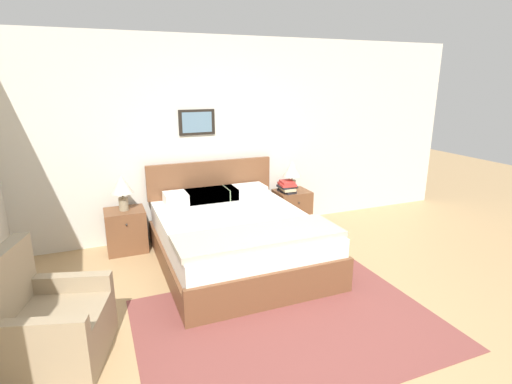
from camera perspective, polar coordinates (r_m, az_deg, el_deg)
name	(u,v)px	position (r m, az deg, el deg)	size (l,w,h in m)	color
ground_plane	(317,338)	(3.54, 8.77, -19.86)	(16.00, 16.00, 0.00)	tan
wall_back	(218,138)	(5.42, -5.52, 7.73)	(7.52, 0.09, 2.60)	beige
area_rug_main	(290,323)	(3.67, 4.84, -18.21)	(2.58, 1.86, 0.01)	brown
bed	(236,237)	(4.62, -2.90, -6.48)	(1.69, 2.10, 1.01)	brown
armchair	(47,326)	(3.48, -27.65, -16.59)	(0.89, 0.91, 0.90)	#998466
nightstand_near_window	(126,230)	(5.18, -18.08, -5.23)	(0.47, 0.42, 0.53)	brown
nightstand_by_door	(292,208)	(5.77, 5.14, -2.35)	(0.47, 0.42, 0.53)	brown
table_lamp_near_window	(122,187)	(5.01, -18.61, 0.73)	(0.26, 0.26, 0.43)	gray
table_lamp_by_door	(292,171)	(5.61, 5.19, 3.05)	(0.26, 0.26, 0.43)	gray
book_thick_bottom	(287,191)	(5.61, 4.44, 0.14)	(0.20, 0.28, 0.04)	#232328
book_hardcover_middle	(287,189)	(5.60, 4.44, 0.50)	(0.18, 0.28, 0.03)	beige
book_novel_upper	(287,186)	(5.59, 4.45, 0.81)	(0.23, 0.24, 0.03)	#232328
book_slim_near_top	(287,184)	(5.58, 4.46, 1.11)	(0.24, 0.27, 0.03)	#B7332D
book_paperback_top	(287,182)	(5.58, 4.46, 1.42)	(0.19, 0.23, 0.03)	#B7332D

